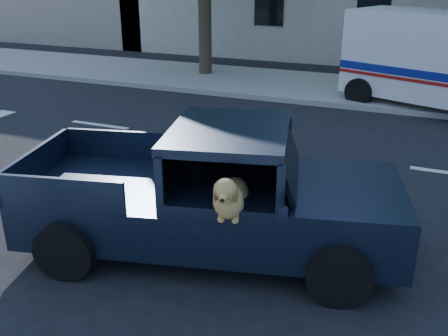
% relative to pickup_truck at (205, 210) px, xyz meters
% --- Properties ---
extents(ground, '(120.00, 120.00, 0.00)m').
position_rel_pickup_truck_xyz_m(ground, '(-0.80, 0.82, -0.59)').
color(ground, black).
rests_on(ground, ground).
extents(far_sidewalk, '(60.00, 4.00, 0.15)m').
position_rel_pickup_truck_xyz_m(far_sidewalk, '(-0.80, 10.02, -0.52)').
color(far_sidewalk, gray).
rests_on(far_sidewalk, ground).
extents(lane_stripes, '(21.60, 0.14, 0.01)m').
position_rel_pickup_truck_xyz_m(lane_stripes, '(1.20, 4.22, -0.59)').
color(lane_stripes, silver).
rests_on(lane_stripes, ground).
extents(pickup_truck, '(5.20, 3.05, 1.75)m').
position_rel_pickup_truck_xyz_m(pickup_truck, '(0.00, 0.00, 0.00)').
color(pickup_truck, black).
rests_on(pickup_truck, ground).
extents(mail_truck, '(5.09, 3.65, 2.54)m').
position_rel_pickup_truck_xyz_m(mail_truck, '(2.55, 8.96, 0.52)').
color(mail_truck, silver).
rests_on(mail_truck, ground).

